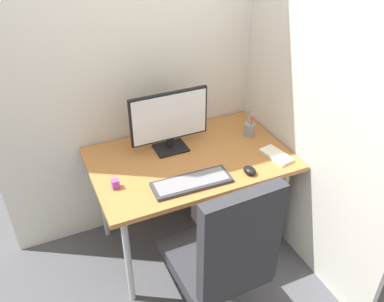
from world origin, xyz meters
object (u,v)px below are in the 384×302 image
at_px(pen_holder, 249,129).
at_px(notebook, 276,155).
at_px(office_chair, 224,256).
at_px(filing_cabinet, 235,200).
at_px(mouse, 250,170).
at_px(monitor, 169,119).
at_px(keyboard, 192,182).
at_px(desk_clamp_accessory, 115,184).

bearing_deg(pen_holder, notebook, -86.20).
bearing_deg(office_chair, notebook, 37.23).
distance_m(filing_cabinet, mouse, 0.52).
relative_size(monitor, keyboard, 1.09).
bearing_deg(office_chair, filing_cabinet, 55.23).
bearing_deg(desk_clamp_accessory, pen_holder, 10.62).
height_order(filing_cabinet, monitor, monitor).
bearing_deg(filing_cabinet, office_chair, -124.77).
relative_size(pen_holder, desk_clamp_accessory, 3.16).
bearing_deg(filing_cabinet, desk_clamp_accessory, -175.68).
bearing_deg(monitor, desk_clamp_accessory, -149.66).
relative_size(mouse, desk_clamp_accessory, 1.65).
bearing_deg(mouse, monitor, 116.62).
distance_m(office_chair, mouse, 0.56).
height_order(pen_holder, notebook, pen_holder).
bearing_deg(notebook, monitor, 136.90).
bearing_deg(pen_holder, office_chair, -127.84).
xyz_separation_m(monitor, keyboard, (-0.03, -0.40, -0.20)).
bearing_deg(keyboard, monitor, 86.09).
height_order(office_chair, desk_clamp_accessory, office_chair).
height_order(keyboard, notebook, same).
distance_m(office_chair, monitor, 0.91).
relative_size(office_chair, desk_clamp_accessory, 19.86).
xyz_separation_m(keyboard, pen_holder, (0.57, 0.33, 0.04)).
distance_m(monitor, notebook, 0.70).
xyz_separation_m(keyboard, desk_clamp_accessory, (-0.40, 0.14, 0.02)).
bearing_deg(monitor, pen_holder, -7.21).
xyz_separation_m(pen_holder, desk_clamp_accessory, (-0.98, -0.18, -0.02)).
height_order(monitor, desk_clamp_accessory, monitor).
xyz_separation_m(office_chair, monitor, (0.05, 0.83, 0.36)).
height_order(filing_cabinet, pen_holder, pen_holder).
distance_m(filing_cabinet, pen_holder, 0.51).
height_order(keyboard, mouse, mouse).
distance_m(office_chair, notebook, 0.78).
distance_m(mouse, pen_holder, 0.44).
bearing_deg(mouse, filing_cabinet, 64.15).
xyz_separation_m(filing_cabinet, keyboard, (-0.43, -0.21, 0.44)).
xyz_separation_m(monitor, desk_clamp_accessory, (-0.43, -0.25, -0.18)).
bearing_deg(keyboard, notebook, 2.91).
distance_m(mouse, notebook, 0.25).
bearing_deg(pen_holder, mouse, -120.50).
relative_size(monitor, pen_holder, 2.94).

